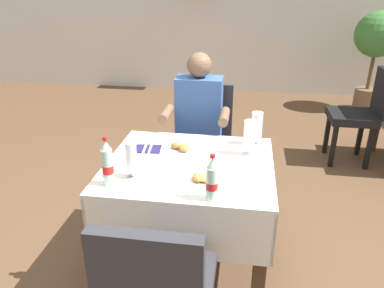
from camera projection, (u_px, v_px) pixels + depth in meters
The scene contains 14 objects.
ground_plane at pixel (172, 260), 2.52m from camera, with size 11.00×11.00×0.00m, color brown.
main_dining_table at pixel (190, 188), 2.31m from camera, with size 1.00×0.90×0.74m.
chair_far_diner_seat at pixel (205, 137), 3.07m from camera, with size 0.44×0.50×0.97m.
seated_diner_far at pixel (198, 124), 2.91m from camera, with size 0.50×0.46×1.26m.
plate_near_camera at pixel (198, 178), 2.03m from camera, with size 0.25×0.25×0.05m.
plate_far_diner at pixel (182, 149), 2.38m from camera, with size 0.24×0.24×0.06m.
beer_glass_left at pixel (249, 138), 2.30m from camera, with size 0.07×0.07×0.23m.
beer_glass_middle at pixel (257, 128), 2.44m from camera, with size 0.07×0.07×0.22m.
beer_glass_right at pixel (132, 160), 2.03m from camera, with size 0.07×0.07×0.21m.
cola_bottle_primary at pixel (108, 164), 1.95m from camera, with size 0.06×0.06×0.28m.
cola_bottle_secondary at pixel (212, 180), 1.82m from camera, with size 0.06×0.06×0.25m.
napkin_cutlery_set at pixel (148, 149), 2.41m from camera, with size 0.18×0.19×0.01m.
background_chair_left at pixel (362, 111), 3.69m from camera, with size 0.50×0.44×0.97m.
potted_plant_corner at pixel (376, 43), 5.09m from camera, with size 0.62×0.62×1.38m.
Camera 1 is at (0.43, -1.94, 1.75)m, focal length 34.57 mm.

